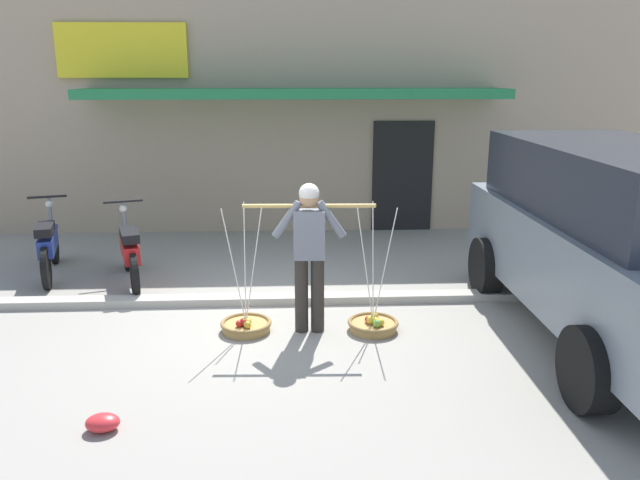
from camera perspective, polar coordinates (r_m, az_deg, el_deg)
ground_plane at (r=7.31m, az=-4.86°, el=-7.75°), size 90.00×90.00×0.00m
sidewalk_curb at (r=7.94m, az=-4.70°, el=-5.45°), size 20.00×0.24×0.10m
fruit_vendor at (r=6.79m, az=-0.99°, el=-0.76°), size 1.44×0.22×1.70m
fruit_basket_left_side at (r=7.12m, az=4.91°, el=-7.70°), size 0.58×0.58×1.45m
fruit_basket_right_side at (r=7.12m, az=-6.82°, el=-7.75°), size 0.58×0.58×1.45m
motorcycle_nearest_shop at (r=9.64m, az=-23.68°, el=-0.47°), size 0.66×1.78×1.09m
motorcycle_second_in_row at (r=8.92m, az=-17.11°, el=-1.04°), size 0.73×1.75×1.09m
parked_truck at (r=7.32m, az=25.81°, el=0.14°), size 2.18×4.82×2.10m
storefront_building at (r=13.67m, az=-2.41°, el=12.05°), size 13.00×6.00×4.20m
plastic_litter_bag at (r=5.57m, az=-19.36°, el=-15.56°), size 0.28×0.22×0.14m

